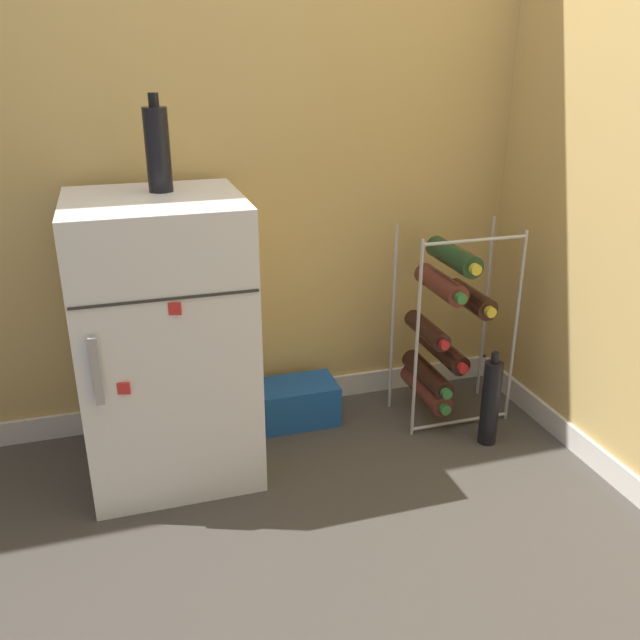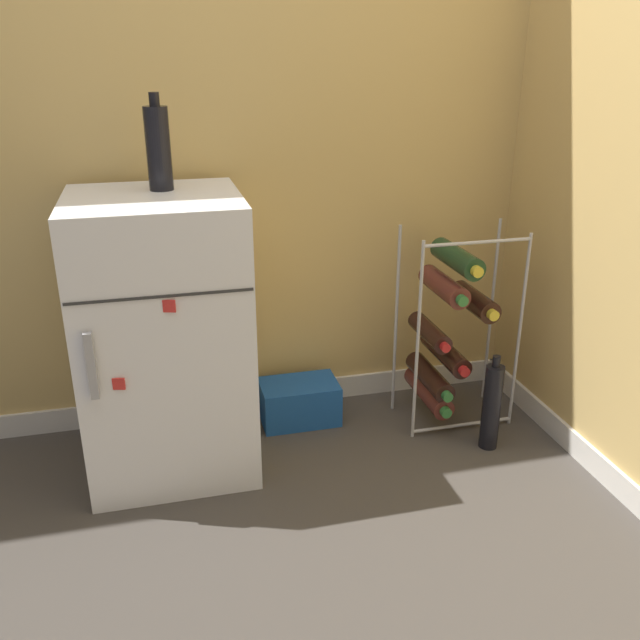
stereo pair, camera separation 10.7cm
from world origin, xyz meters
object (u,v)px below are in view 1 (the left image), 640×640
Objects in this scene: mini_fridge at (165,340)px; loose_bottle_floor at (490,402)px; fridge_top_bottle at (158,149)px; wine_rack at (442,328)px; soda_box at (298,402)px.

loose_bottle_floor is at bearing -10.31° from mini_fridge.
loose_bottle_floor is at bearing -14.88° from fridge_top_bottle.
soda_box is at bearing 167.68° from wine_rack.
fridge_top_bottle is (-0.45, -0.07, 0.98)m from soda_box.
wine_rack is 2.56× the size of soda_box.
soda_box is 1.07m from fridge_top_bottle.
mini_fridge is at bearing -178.10° from wine_rack.
fridge_top_bottle reaches higher than loose_bottle_floor.
soda_box is 0.72m from loose_bottle_floor.
loose_bottle_floor is (1.06, -0.28, -0.89)m from fridge_top_bottle.
mini_fridge is 3.18× the size of fridge_top_bottle.
mini_fridge is 3.16× the size of soda_box.
wine_rack is 0.61m from soda_box.
loose_bottle_floor is at bearing -68.98° from wine_rack.
fridge_top_bottle is 0.81× the size of loose_bottle_floor.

